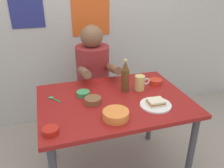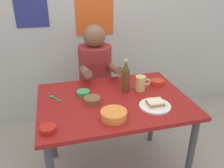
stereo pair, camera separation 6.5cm
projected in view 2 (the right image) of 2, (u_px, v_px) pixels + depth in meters
wall_back at (88, 4)px, 2.39m from camera, size 4.40×0.09×2.60m
dining_table at (114, 110)px, 1.75m from camera, size 1.10×0.80×0.74m
stool at (96, 104)px, 2.43m from camera, size 0.34×0.34×0.45m
person_seated at (95, 67)px, 2.24m from camera, size 0.33×0.56×0.72m
plate_orange at (155, 106)px, 1.61m from camera, size 0.22×0.22×0.01m
sandwich at (155, 103)px, 1.60m from camera, size 0.11×0.09×0.04m
beer_mug at (141, 83)px, 1.82m from camera, size 0.13×0.08×0.12m
beer_bottle at (126, 77)px, 1.78m from camera, size 0.06×0.06×0.26m
condiment_bowl_brown at (92, 100)px, 1.65m from camera, size 0.12×0.12×0.04m
dip_bowl_green at (83, 93)px, 1.76m from camera, size 0.10×0.10×0.03m
sauce_bowl_chili at (157, 82)px, 1.93m from camera, size 0.11×0.11×0.04m
soup_bowl_orange at (114, 115)px, 1.47m from camera, size 0.17×0.17×0.05m
sambal_bowl_red at (48, 129)px, 1.35m from camera, size 0.10×0.10×0.03m
spoon at (53, 97)px, 1.72m from camera, size 0.09×0.10×0.01m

